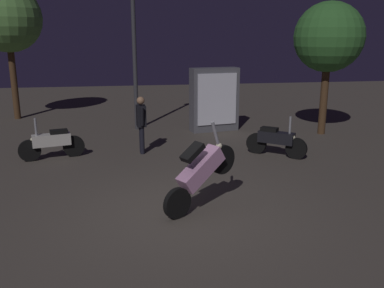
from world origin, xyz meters
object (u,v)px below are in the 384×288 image
Objects in this scene: motorcycle_black_parked_right at (276,140)px; kiosk_billboard at (214,100)px; motorcycle_white_parked_left at (52,142)px; streetlamp_near at (134,30)px; motorcycle_pink_foreground at (201,172)px; person_rider_beside at (141,120)px.

kiosk_billboard reaches higher than motorcycle_black_parked_right.
streetlamp_near is at bearing -140.11° from motorcycle_white_parked_left.
kiosk_billboard reaches higher than motorcycle_pink_foreground.
motorcycle_black_parked_right is (5.84, -0.68, 0.00)m from motorcycle_white_parked_left.
kiosk_billboard is (1.64, 6.43, 0.31)m from motorcycle_pink_foreground.
motorcycle_pink_foreground is 4.12m from motorcycle_black_parked_right.
streetlamp_near reaches higher than person_rider_beside.
motorcycle_white_parked_left is at bearing -147.80° from motorcycle_black_parked_right.
motorcycle_black_parked_right is at bearing 158.67° from motorcycle_white_parked_left.
kiosk_billboard is (2.53, 2.41, 0.14)m from person_rider_beside.
person_rider_beside is at bearing 70.77° from motorcycle_pink_foreground.
motorcycle_black_parked_right is at bearing -18.15° from person_rider_beside.
motorcycle_black_parked_right is at bearing 97.15° from kiosk_billboard.
motorcycle_pink_foreground is 7.57m from streetlamp_near.
motorcycle_white_parked_left is at bearing 98.20° from motorcycle_pink_foreground.
motorcycle_black_parked_right is 0.87× the size of person_rider_beside.
streetlamp_near reaches higher than motorcycle_black_parked_right.
motorcycle_pink_foreground is 0.78× the size of kiosk_billboard.
motorcycle_white_parked_left is 5.54m from kiosk_billboard.
motorcycle_pink_foreground is at bearing -90.67° from motorcycle_black_parked_right.
motorcycle_white_parked_left is at bearing 179.77° from person_rider_beside.
kiosk_billboard is (2.57, -0.63, -2.25)m from streetlamp_near.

